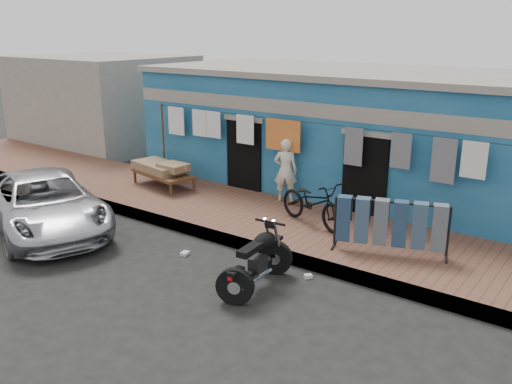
% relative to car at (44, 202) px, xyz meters
% --- Properties ---
extents(ground, '(80.00, 80.00, 0.00)m').
position_rel_car_xyz_m(ground, '(4.35, 0.15, -0.67)').
color(ground, black).
rests_on(ground, ground).
extents(sidewalk, '(28.00, 3.00, 0.25)m').
position_rel_car_xyz_m(sidewalk, '(4.35, 3.15, -0.54)').
color(sidewalk, brown).
rests_on(sidewalk, ground).
extents(curb, '(28.00, 0.10, 0.25)m').
position_rel_car_xyz_m(curb, '(4.35, 1.70, -0.54)').
color(curb, gray).
rests_on(curb, ground).
extents(building, '(12.20, 5.20, 3.36)m').
position_rel_car_xyz_m(building, '(4.35, 7.14, 1.02)').
color(building, '#185481').
rests_on(building, ground).
extents(neighbor_left, '(6.00, 5.00, 3.40)m').
position_rel_car_xyz_m(neighbor_left, '(-6.65, 7.15, 1.03)').
color(neighbor_left, '#9E9384').
rests_on(neighbor_left, ground).
extents(clothesline, '(10.06, 0.06, 2.10)m').
position_rel_car_xyz_m(clothesline, '(3.95, 4.40, 1.15)').
color(clothesline, brown).
rests_on(clothesline, sidewalk).
extents(car, '(5.18, 3.70, 1.33)m').
position_rel_car_xyz_m(car, '(0.00, 0.00, 0.00)').
color(car, '#AFAFB4').
rests_on(car, ground).
extents(seated_person, '(0.68, 0.59, 1.59)m').
position_rel_car_xyz_m(seated_person, '(3.65, 4.35, 0.38)').
color(seated_person, beige).
rests_on(seated_person, sidewalk).
extents(bicycle, '(2.05, 1.22, 1.25)m').
position_rel_car_xyz_m(bicycle, '(5.08, 3.28, 0.21)').
color(bicycle, black).
rests_on(bicycle, sidewalk).
extents(motorcycle, '(0.91, 1.83, 1.11)m').
position_rel_car_xyz_m(motorcycle, '(5.58, 0.47, -0.11)').
color(motorcycle, black).
rests_on(motorcycle, ground).
extents(charpoy, '(2.40, 1.74, 0.68)m').
position_rel_car_xyz_m(charpoy, '(0.25, 3.47, -0.07)').
color(charpoy, brown).
rests_on(charpoy, sidewalk).
extents(jeans_rack, '(2.52, 1.82, 1.08)m').
position_rel_car_xyz_m(jeans_rack, '(7.04, 2.85, 0.12)').
color(jeans_rack, black).
rests_on(jeans_rack, sidewalk).
extents(litter_a, '(0.19, 0.18, 0.07)m').
position_rel_car_xyz_m(litter_a, '(4.92, 1.35, -0.63)').
color(litter_a, silver).
rests_on(litter_a, ground).
extents(litter_b, '(0.17, 0.18, 0.07)m').
position_rel_car_xyz_m(litter_b, '(6.12, 1.35, -0.63)').
color(litter_b, silver).
rests_on(litter_b, ground).
extents(litter_c, '(0.16, 0.19, 0.07)m').
position_rel_car_xyz_m(litter_c, '(3.55, 0.79, -0.63)').
color(litter_c, silver).
rests_on(litter_c, ground).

